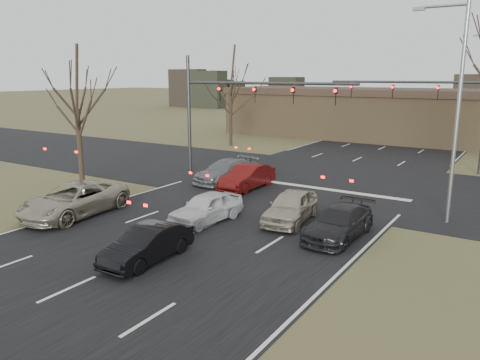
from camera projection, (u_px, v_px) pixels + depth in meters
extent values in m
plane|color=brown|center=(154.00, 251.00, 18.19)|extent=(360.00, 360.00, 0.00)
cube|color=black|center=(439.00, 122.00, 67.58)|extent=(14.00, 300.00, 0.02)
cube|color=black|center=(312.00, 180.00, 30.53)|extent=(200.00, 14.00, 0.02)
cube|color=olive|center=(423.00, 119.00, 47.92)|extent=(42.00, 10.00, 4.60)
cube|color=#38281E|center=(425.00, 93.00, 47.34)|extent=(42.40, 10.40, 0.70)
cylinder|color=#383A3D|center=(189.00, 115.00, 32.47)|extent=(0.24, 0.24, 8.00)
cylinder|color=#383A3D|center=(265.00, 83.00, 28.84)|extent=(12.00, 0.18, 0.18)
imported|color=black|center=(220.00, 94.00, 30.74)|extent=(0.16, 0.20, 1.00)
imported|color=black|center=(255.00, 95.00, 29.34)|extent=(0.16, 0.20, 1.00)
imported|color=black|center=(294.00, 95.00, 27.95)|extent=(0.16, 0.20, 1.00)
imported|color=black|center=(336.00, 97.00, 26.55)|extent=(0.16, 0.20, 1.00)
cylinder|color=#383A3D|center=(404.00, 82.00, 33.93)|extent=(11.00, 0.18, 0.18)
imported|color=black|center=(438.00, 92.00, 32.85)|extent=(0.16, 0.20, 1.00)
imported|color=black|center=(393.00, 92.00, 34.49)|extent=(0.16, 0.20, 1.00)
imported|color=black|center=(352.00, 91.00, 36.14)|extent=(0.16, 0.20, 1.00)
cylinder|color=gray|center=(458.00, 114.00, 20.61)|extent=(0.18, 0.18, 10.00)
cylinder|color=gray|center=(443.00, 6.00, 20.13)|extent=(2.00, 0.12, 0.12)
cube|color=gray|center=(419.00, 9.00, 20.66)|extent=(0.50, 0.25, 0.15)
cube|color=gray|center=(477.00, 35.00, 34.39)|extent=(0.50, 0.25, 0.15)
cylinder|color=black|center=(80.00, 148.00, 28.64)|extent=(0.32, 0.32, 4.68)
cylinder|color=black|center=(231.00, 118.00, 45.00)|extent=(0.32, 0.32, 5.23)
imported|color=#A09881|center=(74.00, 200.00, 22.62)|extent=(3.14, 5.90, 1.58)
imported|color=silver|center=(206.00, 207.00, 21.69)|extent=(1.99, 4.18, 1.38)
imported|color=black|center=(147.00, 244.00, 17.08)|extent=(1.52, 3.99, 1.30)
imported|color=black|center=(339.00, 223.00, 19.55)|extent=(1.98, 4.56, 1.31)
imported|color=slate|center=(226.00, 171.00, 29.82)|extent=(2.60, 5.13, 1.43)
imported|color=#500C0B|center=(247.00, 177.00, 28.02)|extent=(1.55, 4.39, 1.44)
imported|color=#A99F89|center=(291.00, 206.00, 21.71)|extent=(2.28, 4.50, 1.47)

